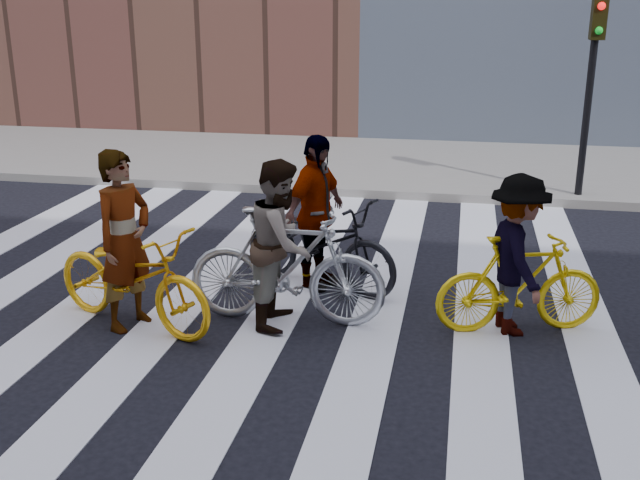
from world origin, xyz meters
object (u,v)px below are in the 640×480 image
(rider_rear, at_px, (315,213))
(rider_mid, at_px, (281,243))
(rider_left, at_px, (125,241))
(bike_dark_rear, at_px, (320,243))
(bike_silver_mid, at_px, (286,267))
(bike_yellow_right, at_px, (520,284))
(rider_right, at_px, (517,255))
(traffic_signal, at_px, (593,65))
(bike_yellow_left, at_px, (132,277))

(rider_rear, bearing_deg, rider_mid, -164.04)
(rider_left, xyz_separation_m, rider_mid, (1.55, 0.39, -0.06))
(bike_dark_rear, bearing_deg, rider_mid, -166.59)
(bike_silver_mid, bearing_deg, rider_mid, 89.32)
(bike_silver_mid, height_order, bike_yellow_right, bike_silver_mid)
(rider_right, bearing_deg, bike_yellow_right, -105.51)
(bike_dark_rear, bearing_deg, rider_left, 153.78)
(rider_right, bearing_deg, bike_silver_mid, 80.14)
(bike_silver_mid, bearing_deg, bike_yellow_right, -85.15)
(bike_silver_mid, distance_m, rider_left, 1.68)
(traffic_signal, xyz_separation_m, bike_yellow_left, (-5.23, -6.00, -1.73))
(bike_silver_mid, bearing_deg, rider_left, 103.12)
(traffic_signal, bearing_deg, bike_silver_mid, -123.30)
(rider_mid, xyz_separation_m, rider_right, (2.38, 0.23, -0.05))
(bike_dark_rear, height_order, rider_rear, rider_rear)
(rider_right, bearing_deg, rider_rear, 53.41)
(rider_rear, bearing_deg, bike_yellow_right, -87.47)
(rider_mid, relative_size, rider_rear, 0.96)
(traffic_signal, xyz_separation_m, rider_mid, (-3.73, -5.60, -1.40))
(bike_yellow_left, height_order, rider_right, rider_right)
(rider_mid, bearing_deg, bike_yellow_left, 104.00)
(bike_yellow_left, xyz_separation_m, rider_rear, (1.64, 1.49, 0.37))
(rider_left, xyz_separation_m, rider_right, (3.93, 0.62, -0.11))
(bike_dark_rear, distance_m, rider_right, 2.38)
(rider_left, bearing_deg, bike_dark_rear, -28.67)
(traffic_signal, bearing_deg, rider_right, -104.07)
(bike_silver_mid, bearing_deg, bike_dark_rear, -7.91)
(bike_yellow_left, distance_m, bike_dark_rear, 2.25)
(bike_dark_rear, relative_size, rider_mid, 1.18)
(rider_mid, bearing_deg, rider_left, 103.54)
(rider_rear, bearing_deg, bike_silver_mid, -161.45)
(bike_silver_mid, xyz_separation_m, rider_left, (-1.60, -0.39, 0.31))
(bike_dark_rear, xyz_separation_m, rider_left, (-1.74, -1.49, 0.39))
(bike_yellow_left, bearing_deg, rider_rear, -26.99)
(rider_right, bearing_deg, rider_mid, 80.02)
(bike_yellow_right, bearing_deg, rider_right, 74.49)
(bike_dark_rear, relative_size, rider_right, 1.26)
(bike_dark_rear, distance_m, rider_rear, 0.37)
(bike_yellow_left, bearing_deg, rider_left, 110.74)
(bike_yellow_right, bearing_deg, rider_mid, 79.91)
(traffic_signal, relative_size, bike_yellow_left, 1.60)
(bike_silver_mid, height_order, bike_dark_rear, bike_silver_mid)
(bike_yellow_right, height_order, rider_rear, rider_rear)
(bike_silver_mid, xyz_separation_m, rider_right, (2.33, 0.23, 0.20))
(bike_yellow_left, relative_size, rider_left, 1.10)
(bike_yellow_left, relative_size, rider_mid, 1.18)
(traffic_signal, height_order, bike_dark_rear, traffic_signal)
(bike_yellow_right, distance_m, rider_right, 0.31)
(bike_yellow_right, height_order, rider_left, rider_left)
(rider_left, xyz_separation_m, rider_rear, (1.69, 1.49, -0.03))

